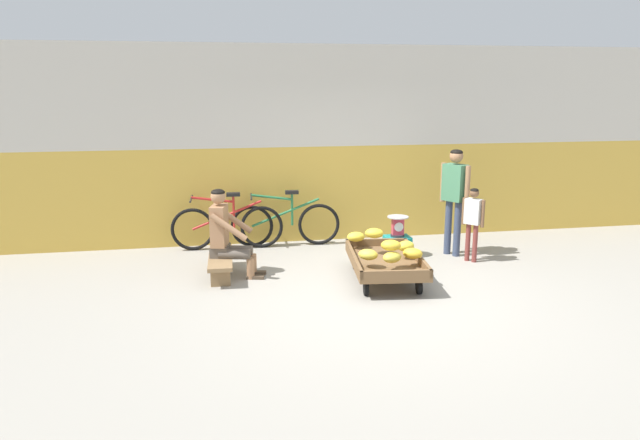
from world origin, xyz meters
TOP-DOWN VIEW (x-y plane):
  - ground_plane at (0.00, 0.00)m, footprint 80.00×80.00m
  - back_wall at (0.00, 2.86)m, footprint 16.00×0.30m
  - banana_cart at (0.24, 0.61)m, footprint 0.99×1.52m
  - banana_pile at (0.22, 0.57)m, footprint 0.86×1.24m
  - low_bench at (-1.79, 1.18)m, footprint 0.34×1.11m
  - vendor_seated at (-1.71, 1.16)m, footprint 0.72×0.57m
  - plastic_crate at (0.71, 1.61)m, footprint 0.36×0.28m
  - weighing_scale at (0.71, 1.61)m, footprint 0.30×0.30m
  - bicycle_near_left at (-1.67, 2.45)m, footprint 1.66×0.48m
  - bicycle_far_left at (-0.79, 2.48)m, footprint 1.66×0.48m
  - customer_adult at (1.52, 1.56)m, footprint 0.33×0.43m
  - customer_child at (1.66, 1.20)m, footprint 0.24×0.26m

SIDE VIEW (x-z plane):
  - ground_plane at x=0.00m, z-range 0.00..0.00m
  - plastic_crate at x=0.71m, z-range 0.00..0.30m
  - low_bench at x=-1.79m, z-range 0.06..0.33m
  - banana_cart at x=0.24m, z-range 0.06..0.42m
  - bicycle_near_left at x=-1.67m, z-range -0.08..0.78m
  - bicycle_far_left at x=-0.79m, z-range -0.08..0.78m
  - weighing_scale at x=0.71m, z-range 0.31..0.60m
  - banana_pile at x=0.22m, z-range 0.33..0.59m
  - vendor_seated at x=-1.71m, z-range 0.00..1.14m
  - customer_child at x=1.66m, z-range 0.12..1.16m
  - customer_adult at x=1.52m, z-range 0.19..1.72m
  - back_wall at x=0.00m, z-range 0.00..3.00m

